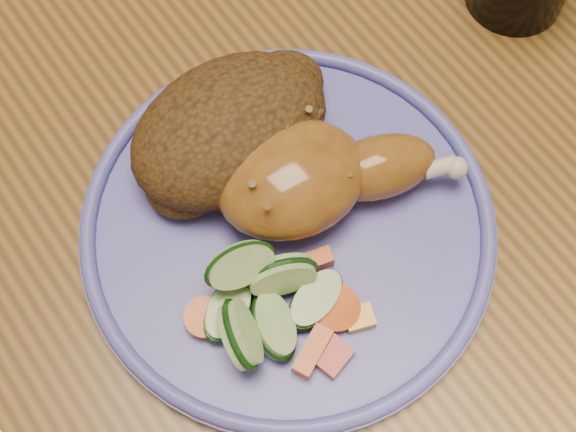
# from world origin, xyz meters

# --- Properties ---
(ground) EXTENTS (4.00, 4.00, 0.00)m
(ground) POSITION_xyz_m (0.00, 0.00, 0.00)
(ground) COLOR #53381C
(ground) RESTS_ON ground
(dining_table) EXTENTS (0.90, 1.40, 0.75)m
(dining_table) POSITION_xyz_m (0.00, 0.00, 0.67)
(dining_table) COLOR brown
(dining_table) RESTS_ON ground
(plate) EXTENTS (0.27, 0.27, 0.01)m
(plate) POSITION_xyz_m (-0.10, -0.15, 0.76)
(plate) COLOR #5856B5
(plate) RESTS_ON dining_table
(plate_rim) EXTENTS (0.26, 0.26, 0.01)m
(plate_rim) POSITION_xyz_m (-0.10, -0.15, 0.77)
(plate_rim) COLOR #5856B5
(plate_rim) RESTS_ON plate
(chicken_leg) EXTENTS (0.15, 0.11, 0.05)m
(chicken_leg) POSITION_xyz_m (-0.08, -0.14, 0.79)
(chicken_leg) COLOR #935C1F
(chicken_leg) RESTS_ON plate
(rice_pilaf) EXTENTS (0.15, 0.10, 0.06)m
(rice_pilaf) POSITION_xyz_m (-0.10, -0.08, 0.78)
(rice_pilaf) COLOR #4B2F12
(rice_pilaf) RESTS_ON plate
(vegetable_pile) EXTENTS (0.10, 0.10, 0.05)m
(vegetable_pile) POSITION_xyz_m (-0.14, -0.19, 0.78)
(vegetable_pile) COLOR #A50A05
(vegetable_pile) RESTS_ON plate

